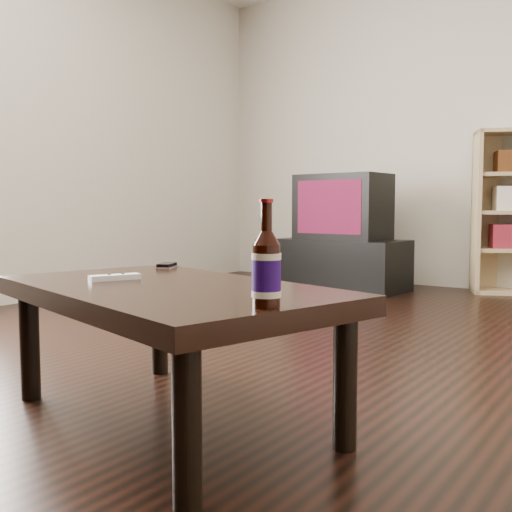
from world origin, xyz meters
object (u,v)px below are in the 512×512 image
Objects in this scene: beer_bottle at (266,270)px; tv_stand at (342,264)px; phone at (167,266)px; tv at (343,207)px; remote at (115,277)px; coffee_table at (168,303)px.

tv_stand is at bearing 114.05° from beer_bottle.
tv_stand is 8.46× the size of phone.
beer_bottle is 2.13× the size of phone.
remote is (0.74, -3.08, -0.23)m from tv.
tv is 3.23m from coffee_table.
remote is at bearing -72.97° from tv.
beer_bottle reaches higher than coffee_table.
beer_bottle reaches higher than tv_stand.
tv is at bearing -90.00° from tv_stand.
remote is at bearing 167.30° from beer_bottle.
phone reaches higher than tv_stand.
phone is at bearing 146.98° from beer_bottle.
tv is 2.76m from phone.
coffee_table is 0.53m from phone.
beer_bottle is 1.52× the size of remote.
tv reaches higher than tv_stand.
tv_stand is at bearing 90.00° from tv.
tv reaches higher than phone.
phone is 0.42m from remote.
coffee_table is 0.54m from beer_bottle.
phone is at bearing 133.62° from remote.
coffee_table is at bearing -69.00° from tv.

